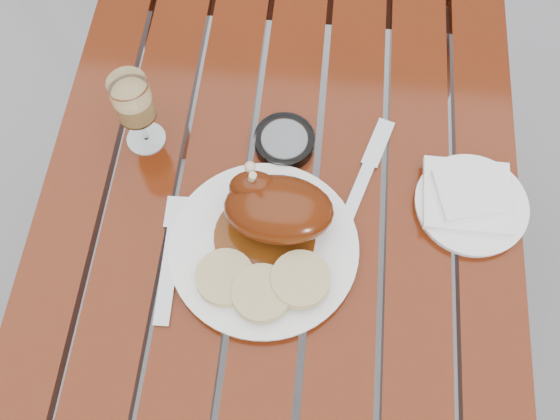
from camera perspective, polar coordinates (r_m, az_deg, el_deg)
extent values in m
plane|color=slate|center=(1.73, -0.17, -11.27)|extent=(60.00, 60.00, 0.00)
cube|color=#64210B|center=(1.37, -0.21, -7.37)|extent=(0.80, 1.20, 0.75)
cylinder|color=white|center=(0.99, -1.49, -3.51)|extent=(0.38, 0.38, 0.02)
cylinder|color=#59280A|center=(0.99, -1.41, -2.46)|extent=(0.16, 0.16, 0.00)
ellipsoid|color=#5E1B07|center=(0.96, -0.12, 0.03)|extent=(0.17, 0.11, 0.09)
ellipsoid|color=#5E1B07|center=(0.96, -2.35, 1.90)|extent=(0.08, 0.06, 0.07)
cylinder|color=#C6B28C|center=(0.95, -2.66, 2.74)|extent=(0.02, 0.04, 0.09)
cylinder|color=#CEB87E|center=(0.96, -5.05, -6.20)|extent=(0.09, 0.09, 0.02)
cylinder|color=#CEB87E|center=(0.94, -1.70, -7.65)|extent=(0.09, 0.09, 0.02)
cylinder|color=#CEB87E|center=(0.94, 1.89, -6.39)|extent=(0.09, 0.09, 0.02)
cylinder|color=tan|center=(1.06, -12.93, 8.64)|extent=(0.07, 0.07, 0.16)
cylinder|color=white|center=(1.07, 17.05, 0.44)|extent=(0.22, 0.22, 0.02)
cube|color=white|center=(1.06, 16.71, 1.29)|extent=(0.14, 0.13, 0.01)
cylinder|color=#B2B7BC|center=(1.08, 0.40, 6.27)|extent=(0.12, 0.12, 0.03)
cube|color=gray|center=(1.00, -10.03, -4.89)|extent=(0.03, 0.20, 0.01)
cube|color=gray|center=(1.05, 7.22, 1.86)|extent=(0.09, 0.22, 0.01)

